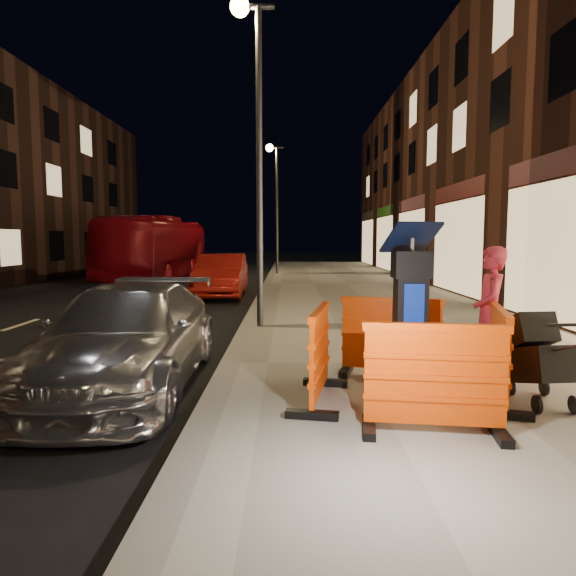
{
  "coord_description": "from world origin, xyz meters",
  "views": [
    {
      "loc": [
        0.81,
        -6.97,
        1.89
      ],
      "look_at": [
        0.8,
        1.0,
        1.1
      ],
      "focal_mm": 32.0,
      "sensor_mm": 36.0,
      "label": 1
    }
  ],
  "objects_px": {
    "barrier_kerbside": "(320,355)",
    "bus_doubledecker": "(159,280)",
    "car_silver": "(129,386)",
    "man": "(490,314)",
    "barrier_bldgside": "(499,355)",
    "parking_kiosk": "(410,318)",
    "barrier_front": "(435,379)",
    "barrier_back": "(391,337)",
    "stroller": "(541,360)",
    "car_red": "(222,297)"
  },
  "relations": [
    {
      "from": "parking_kiosk",
      "to": "man",
      "type": "distance_m",
      "value": 1.41
    },
    {
      "from": "barrier_kerbside",
      "to": "car_silver",
      "type": "relative_size",
      "value": 0.29
    },
    {
      "from": "barrier_bldgside",
      "to": "man",
      "type": "xyz_separation_m",
      "value": [
        0.21,
        0.8,
        0.32
      ]
    },
    {
      "from": "parking_kiosk",
      "to": "barrier_back",
      "type": "height_order",
      "value": "parking_kiosk"
    },
    {
      "from": "barrier_kerbside",
      "to": "car_red",
      "type": "height_order",
      "value": "barrier_kerbside"
    },
    {
      "from": "barrier_kerbside",
      "to": "barrier_bldgside",
      "type": "height_order",
      "value": "same"
    },
    {
      "from": "barrier_bldgside",
      "to": "car_silver",
      "type": "height_order",
      "value": "barrier_bldgside"
    },
    {
      "from": "parking_kiosk",
      "to": "barrier_front",
      "type": "height_order",
      "value": "parking_kiosk"
    },
    {
      "from": "car_silver",
      "to": "stroller",
      "type": "bearing_deg",
      "value": -14.29
    },
    {
      "from": "car_silver",
      "to": "bus_doubledecker",
      "type": "bearing_deg",
      "value": 102.21
    },
    {
      "from": "barrier_front",
      "to": "bus_doubledecker",
      "type": "relative_size",
      "value": 0.13
    },
    {
      "from": "bus_doubledecker",
      "to": "stroller",
      "type": "distance_m",
      "value": 19.42
    },
    {
      "from": "barrier_back",
      "to": "bus_doubledecker",
      "type": "relative_size",
      "value": 0.13
    },
    {
      "from": "stroller",
      "to": "barrier_back",
      "type": "bearing_deg",
      "value": 136.32
    },
    {
      "from": "car_red",
      "to": "parking_kiosk",
      "type": "bearing_deg",
      "value": -74.05
    },
    {
      "from": "stroller",
      "to": "bus_doubledecker",
      "type": "bearing_deg",
      "value": 109.7
    },
    {
      "from": "barrier_front",
      "to": "man",
      "type": "xyz_separation_m",
      "value": [
        1.16,
        1.75,
        0.32
      ]
    },
    {
      "from": "parking_kiosk",
      "to": "stroller",
      "type": "xyz_separation_m",
      "value": [
        1.36,
        -0.1,
        -0.43
      ]
    },
    {
      "from": "stroller",
      "to": "barrier_kerbside",
      "type": "bearing_deg",
      "value": 171.59
    },
    {
      "from": "barrier_bldgside",
      "to": "barrier_front",
      "type": "bearing_deg",
      "value": 149.62
    },
    {
      "from": "car_silver",
      "to": "man",
      "type": "distance_m",
      "value": 4.58
    },
    {
      "from": "stroller",
      "to": "barrier_bldgside",
      "type": "bearing_deg",
      "value": 160.65
    },
    {
      "from": "barrier_front",
      "to": "stroller",
      "type": "distance_m",
      "value": 1.6
    },
    {
      "from": "barrier_front",
      "to": "barrier_kerbside",
      "type": "distance_m",
      "value": 1.34
    },
    {
      "from": "man",
      "to": "barrier_front",
      "type": "bearing_deg",
      "value": -19.41
    },
    {
      "from": "car_red",
      "to": "man",
      "type": "xyz_separation_m",
      "value": [
        4.58,
        -10.19,
        0.97
      ]
    },
    {
      "from": "parking_kiosk",
      "to": "barrier_front",
      "type": "distance_m",
      "value": 1.03
    },
    {
      "from": "barrier_kerbside",
      "to": "bus_doubledecker",
      "type": "distance_m",
      "value": 18.45
    },
    {
      "from": "parking_kiosk",
      "to": "man",
      "type": "xyz_separation_m",
      "value": [
        1.16,
        0.8,
        -0.07
      ]
    },
    {
      "from": "car_silver",
      "to": "man",
      "type": "relative_size",
      "value": 2.69
    },
    {
      "from": "barrier_kerbside",
      "to": "car_red",
      "type": "distance_m",
      "value": 11.29
    },
    {
      "from": "barrier_front",
      "to": "barrier_back",
      "type": "height_order",
      "value": "same"
    },
    {
      "from": "parking_kiosk",
      "to": "stroller",
      "type": "height_order",
      "value": "parking_kiosk"
    },
    {
      "from": "car_silver",
      "to": "bus_doubledecker",
      "type": "height_order",
      "value": "bus_doubledecker"
    },
    {
      "from": "barrier_kerbside",
      "to": "bus_doubledecker",
      "type": "bearing_deg",
      "value": 30.0
    },
    {
      "from": "barrier_back",
      "to": "man",
      "type": "xyz_separation_m",
      "value": [
        1.16,
        -0.15,
        0.32
      ]
    },
    {
      "from": "barrier_kerbside",
      "to": "stroller",
      "type": "distance_m",
      "value": 2.31
    },
    {
      "from": "barrier_front",
      "to": "car_silver",
      "type": "xyz_separation_m",
      "value": [
        -3.32,
        1.98,
        -0.65
      ]
    },
    {
      "from": "barrier_front",
      "to": "car_silver",
      "type": "height_order",
      "value": "barrier_front"
    },
    {
      "from": "bus_doubledecker",
      "to": "barrier_kerbside",
      "type": "bearing_deg",
      "value": -69.36
    },
    {
      "from": "barrier_back",
      "to": "barrier_bldgside",
      "type": "relative_size",
      "value": 1.0
    },
    {
      "from": "barrier_bldgside",
      "to": "barrier_back",
      "type": "bearing_deg",
      "value": 59.62
    },
    {
      "from": "barrier_back",
      "to": "man",
      "type": "distance_m",
      "value": 1.21
    },
    {
      "from": "barrier_bldgside",
      "to": "car_red",
      "type": "height_order",
      "value": "barrier_bldgside"
    },
    {
      "from": "barrier_front",
      "to": "barrier_kerbside",
      "type": "bearing_deg",
      "value": 142.62
    },
    {
      "from": "barrier_back",
      "to": "car_silver",
      "type": "bearing_deg",
      "value": -165.81
    },
    {
      "from": "barrier_front",
      "to": "barrier_kerbside",
      "type": "relative_size",
      "value": 1.0
    },
    {
      "from": "barrier_kerbside",
      "to": "car_red",
      "type": "bearing_deg",
      "value": 23.32
    },
    {
      "from": "barrier_front",
      "to": "man",
      "type": "relative_size",
      "value": 0.78
    },
    {
      "from": "bus_doubledecker",
      "to": "car_red",
      "type": "bearing_deg",
      "value": -59.09
    }
  ]
}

